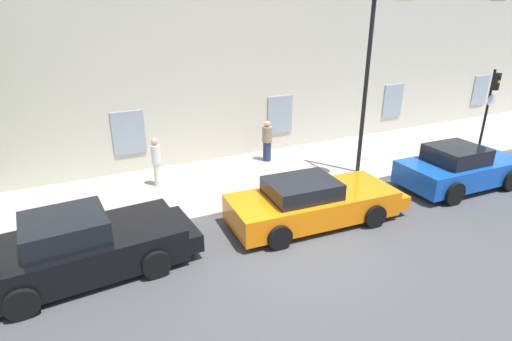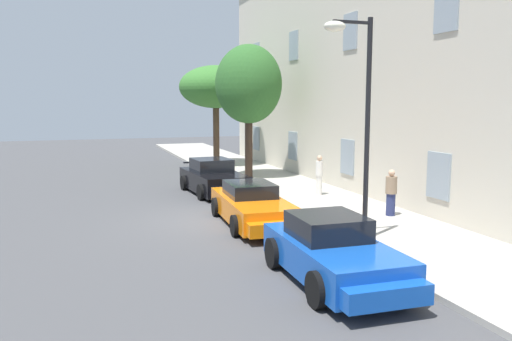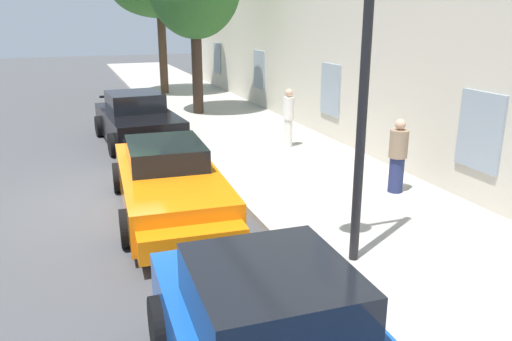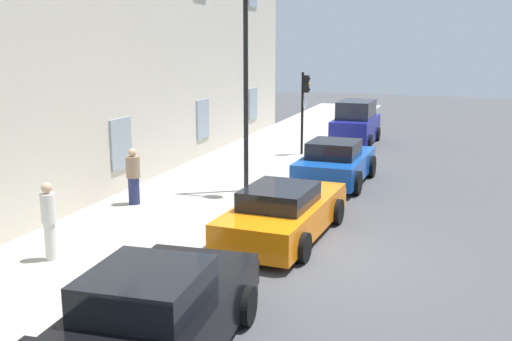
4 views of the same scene
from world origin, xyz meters
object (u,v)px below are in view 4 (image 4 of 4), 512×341
object	(u,v)px
sportscar_white_middle	(337,163)
traffic_light	(304,99)
pedestrian_strolling	(49,220)
street_lamp	(259,51)
sportscar_red_lead	(161,313)
pedestrian_admiring	(133,176)
hatchback_parked	(356,124)
sportscar_yellow_flank	(287,211)

from	to	relation	value
sportscar_white_middle	traffic_light	world-z (taller)	traffic_light
sportscar_white_middle	pedestrian_strolling	bearing A→B (deg)	156.07
traffic_light	street_lamp	size ratio (longest dim) A/B	0.54
sportscar_red_lead	street_lamp	distance (m)	9.92
sportscar_red_lead	sportscar_white_middle	bearing A→B (deg)	-1.55
traffic_light	pedestrian_strolling	bearing A→B (deg)	171.00
pedestrian_strolling	pedestrian_admiring	bearing A→B (deg)	7.43
hatchback_parked	traffic_light	bearing A→B (deg)	160.56
traffic_light	sportscar_white_middle	bearing A→B (deg)	-150.97
traffic_light	pedestrian_strolling	distance (m)	13.21
hatchback_parked	street_lamp	distance (m)	10.84
hatchback_parked	traffic_light	world-z (taller)	traffic_light
sportscar_white_middle	hatchback_parked	xyz separation A→B (m)	(7.67, 0.66, 0.23)
hatchback_parked	pedestrian_strolling	world-z (taller)	hatchback_parked
sportscar_red_lead	sportscar_yellow_flank	bearing A→B (deg)	-2.41
street_lamp	sportscar_white_middle	bearing A→B (deg)	-35.67
hatchback_parked	pedestrian_admiring	world-z (taller)	hatchback_parked
sportscar_yellow_flank	sportscar_white_middle	bearing A→B (deg)	-0.66
sportscar_red_lead	hatchback_parked	size ratio (longest dim) A/B	1.24
traffic_light	street_lamp	world-z (taller)	street_lamp
sportscar_yellow_flank	pedestrian_strolling	bearing A→B (deg)	131.03
sportscar_white_middle	traffic_light	bearing A→B (deg)	29.03
pedestrian_admiring	pedestrian_strolling	distance (m)	4.35
sportscar_yellow_flank	pedestrian_admiring	bearing A→B (deg)	80.27
sportscar_red_lead	pedestrian_strolling	size ratio (longest dim) A/B	2.91
sportscar_white_middle	pedestrian_strolling	size ratio (longest dim) A/B	2.77
hatchback_parked	traffic_light	distance (m)	4.46
sportscar_yellow_flank	street_lamp	size ratio (longest dim) A/B	0.85
hatchback_parked	pedestrian_strolling	size ratio (longest dim) A/B	2.35
sportscar_yellow_flank	hatchback_parked	bearing A→B (deg)	2.53
hatchback_parked	sportscar_white_middle	bearing A→B (deg)	-175.09
hatchback_parked	sportscar_yellow_flank	bearing A→B (deg)	-177.47
street_lamp	sportscar_red_lead	bearing A→B (deg)	-170.52
sportscar_red_lead	pedestrian_strolling	distance (m)	4.50
sportscar_white_middle	pedestrian_admiring	world-z (taller)	pedestrian_admiring
pedestrian_admiring	traffic_light	bearing A→B (deg)	-16.81
pedestrian_strolling	hatchback_parked	bearing A→B (deg)	-11.52
sportscar_red_lead	sportscar_white_middle	distance (m)	11.65
sportscar_red_lead	traffic_light	world-z (taller)	traffic_light
sportscar_white_middle	traffic_light	distance (m)	4.57
sportscar_red_lead	sportscar_white_middle	xyz separation A→B (m)	(11.65, -0.31, 0.01)
hatchback_parked	street_lamp	size ratio (longest dim) A/B	0.64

